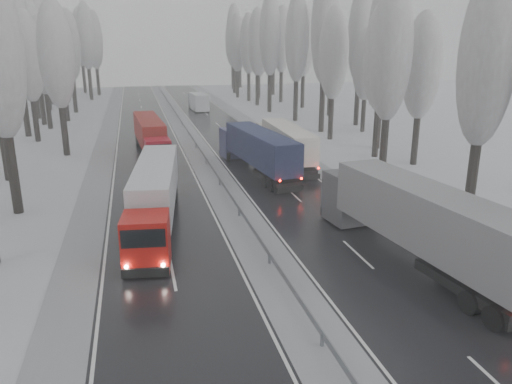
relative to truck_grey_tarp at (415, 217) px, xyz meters
name	(u,v)px	position (x,y,z in m)	size (l,w,h in m)	color
carriageway_right	(273,176)	(-2.49, 19.56, -2.58)	(7.50, 200.00, 0.03)	black
carriageway_left	(156,183)	(-12.99, 19.56, -2.58)	(7.50, 200.00, 0.03)	black
median_slush	(216,179)	(-7.74, 19.56, -2.57)	(3.00, 200.00, 0.04)	#989B9F
shoulder_right	(324,172)	(2.46, 19.56, -2.57)	(2.40, 200.00, 0.04)	#989B9F
shoulder_left	(96,187)	(-17.94, 19.56, -2.57)	(2.40, 200.00, 0.04)	#989B9F
median_guardrail	(216,173)	(-7.74, 19.54, -1.99)	(0.12, 200.00, 0.76)	slate
tree_16	(487,59)	(7.30, 5.22, 8.08)	(3.60, 3.60, 16.53)	black
tree_18	(391,54)	(6.77, 16.59, 8.11)	(3.60, 3.60, 16.58)	black
tree_19	(422,67)	(12.28, 20.59, 6.83)	(3.60, 3.60, 14.57)	black
tree_20	(381,58)	(10.16, 24.72, 7.55)	(3.60, 3.60, 15.71)	black
tree_21	(384,39)	(12.39, 28.72, 9.41)	(3.60, 3.60, 18.62)	black
tree_22	(334,54)	(9.28, 35.16, 7.65)	(3.60, 3.60, 15.86)	black
tree_23	(366,65)	(15.57, 39.16, 6.17)	(3.60, 3.60, 13.55)	black
tree_24	(325,30)	(10.16, 40.58, 10.60)	(3.60, 3.60, 20.49)	black
tree_25	(361,36)	(17.07, 44.58, 9.93)	(3.60, 3.60, 19.44)	black
tree_26	(297,39)	(9.82, 50.83, 9.51)	(3.60, 3.60, 18.78)	black
tree_27	(332,44)	(16.98, 54.83, 8.77)	(3.60, 3.60, 17.62)	black
tree_28	(270,36)	(8.60, 61.51, 10.05)	(3.60, 3.60, 19.62)	black
tree_29	(304,42)	(15.97, 65.51, 9.08)	(3.60, 3.60, 18.11)	black
tree_30	(257,43)	(8.82, 71.26, 8.93)	(3.60, 3.60, 17.86)	black
tree_31	(282,40)	(14.74, 75.26, 9.38)	(3.60, 3.60, 18.58)	black
tree_32	(249,44)	(8.89, 78.77, 8.59)	(3.60, 3.60, 17.33)	black
tree_33	(259,54)	(12.03, 82.77, 6.67)	(3.60, 3.60, 14.33)	black
tree_34	(237,43)	(7.99, 85.87, 8.78)	(3.60, 3.60, 17.63)	black
tree_35	(274,41)	(17.20, 89.87, 9.17)	(3.60, 3.60, 18.25)	black
tree_36	(234,36)	(9.30, 95.72, 10.43)	(3.60, 3.60, 20.23)	black
tree_37	(259,47)	(16.28, 99.72, 7.97)	(3.60, 3.60, 16.37)	black
tree_38	(232,42)	(10.99, 106.28, 9.00)	(3.60, 3.60, 17.97)	black
tree_39	(240,47)	(13.81, 110.28, 7.86)	(3.60, 3.60, 16.19)	black
tree_62	(56,55)	(-21.68, 33.28, 7.76)	(3.60, 3.60, 16.04)	black
tree_64	(28,57)	(-26.00, 42.27, 7.37)	(3.60, 3.60, 15.42)	black
tree_65	(15,34)	(-27.79, 46.27, 9.95)	(3.60, 3.60, 19.48)	black
tree_66	(42,56)	(-25.90, 51.90, 7.24)	(3.60, 3.60, 15.23)	black
tree_67	(35,47)	(-27.28, 55.90, 8.44)	(3.60, 3.60, 17.09)	black
tree_68	(60,48)	(-24.32, 58.67, 8.15)	(3.60, 3.60, 16.65)	black
tree_69	(28,36)	(-29.16, 62.67, 9.87)	(3.60, 3.60, 19.35)	black
tree_70	(69,46)	(-24.06, 68.75, 8.44)	(3.60, 3.60, 17.09)	black
tree_71	(41,36)	(-28.83, 72.75, 10.03)	(3.60, 3.60, 19.61)	black
tree_72	(61,53)	(-26.67, 78.09, 7.17)	(3.60, 3.60, 15.11)	black
tree_73	(46,45)	(-29.56, 82.09, 8.52)	(3.60, 3.60, 17.22)	black
tree_74	(86,37)	(-22.81, 88.88, 10.08)	(3.60, 3.60, 19.68)	black
tree_75	(42,40)	(-31.94, 92.88, 9.40)	(3.60, 3.60, 18.60)	black
tree_76	(94,41)	(-21.79, 98.27, 9.36)	(3.60, 3.60, 18.55)	black
tree_77	(71,53)	(-27.40, 102.27, 6.67)	(3.60, 3.60, 14.32)	black
tree_78	(80,38)	(-25.30, 104.87, 10.00)	(3.60, 3.60, 19.55)	black
tree_79	(70,45)	(-28.07, 108.87, 8.42)	(3.60, 3.60, 17.07)	black
truck_grey_tarp	(415,217)	(0.00, 0.00, 0.00)	(4.83, 17.46, 4.44)	#47464B
truck_blue_box	(256,148)	(-3.68, 21.06, -0.26)	(4.23, 15.72, 4.00)	navy
truck_cream_box	(285,141)	(0.05, 24.40, -0.39)	(2.61, 14.77, 3.77)	#B8AFA3
box_truck_distant	(198,102)	(-3.13, 66.52, -1.07)	(2.88, 8.12, 2.99)	silver
truck_red_white	(155,192)	(-13.42, 9.12, -0.29)	(4.23, 15.52, 3.95)	#B9100A
truck_red_red	(150,134)	(-12.85, 31.20, -0.36)	(3.27, 14.99, 3.82)	#A50917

